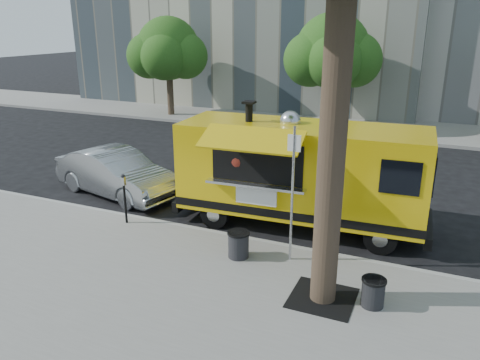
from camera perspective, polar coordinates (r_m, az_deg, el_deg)
The scene contains 13 objects.
ground at distance 12.45m, azimuth 1.43°, elevation -5.75°, with size 120.00×120.00×0.00m, color black.
sidewalk at distance 9.28m, azimuth -8.26°, elevation -14.66°, with size 60.00×6.00×0.15m, color gray.
curb at distance 11.64m, azimuth -0.31°, elevation -7.15°, with size 60.00×0.14×0.16m, color #999993.
far_sidewalk at distance 24.90m, azimuth 13.32°, elevation 6.42°, with size 60.00×5.00×0.15m, color gray.
tree_well at distance 9.33m, azimuth 10.01°, elevation -13.97°, with size 1.20×1.20×0.02m, color black.
far_tree_a at distance 26.93m, azimuth -8.75°, elevation 15.54°, with size 3.42×3.42×5.36m.
far_tree_b at distance 23.83m, azimuth 11.19°, elevation 15.17°, with size 3.60×3.60×5.50m.
sign_post at distance 9.92m, azimuth 6.43°, elevation -0.85°, with size 0.28×0.06×3.00m.
parking_meter at distance 12.40m, azimuth -13.92°, elevation -1.52°, with size 0.11×0.11×1.33m.
food_truck at distance 12.08m, azimuth 7.28°, elevation 1.01°, with size 6.62×3.27×3.21m.
sedan at distance 15.00m, azimuth -14.87°, elevation 0.84°, with size 1.51×4.32×1.42m, color #A1A4A8.
trash_bin_left at distance 10.49m, azimuth -0.19°, elevation -7.76°, with size 0.50×0.50×0.60m.
trash_bin_right at distance 9.17m, azimuth 15.92°, elevation -12.93°, with size 0.46×0.46×0.55m.
Camera 1 is at (4.24, -10.51, 5.14)m, focal length 35.00 mm.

